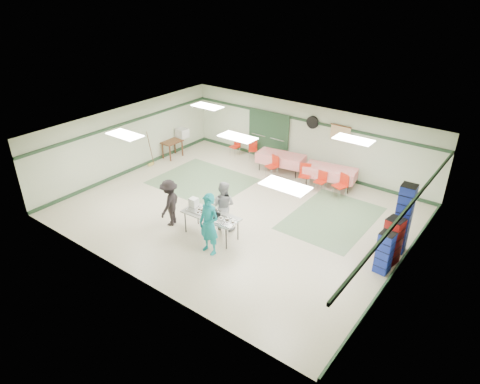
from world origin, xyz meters
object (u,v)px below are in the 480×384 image
Objects in this scene: volunteer_teal at (209,224)px; chair_d at (273,164)px; chair_c at (342,183)px; chair_loose_b at (236,145)px; crate_stack_blue_b at (384,253)px; serving_table at (211,216)px; crate_stack_blue_a at (403,219)px; chair_a at (321,179)px; chair_b at (305,173)px; chair_loose_a at (253,148)px; volunteer_dark at (170,203)px; printer_table at (172,143)px; broom at (150,148)px; dining_table_b at (281,158)px; crate_stack_red at (392,241)px; volunteer_grey at (223,206)px; office_printer at (182,133)px; dining_table_a at (330,172)px.

volunteer_teal is 5.63m from chair_d.
chair_c is 1.13× the size of chair_loose_b.
chair_c is 4.32m from crate_stack_blue_b.
crate_stack_blue_a is (4.86, 2.72, 0.36)m from serving_table.
chair_a is 0.88× the size of chair_b.
crate_stack_blue_b is (4.86, 1.48, -0.10)m from serving_table.
chair_loose_a is at bearing 118.89° from volunteer_teal.
serving_table is 6.56m from chair_loose_b.
serving_table is 1.53m from volunteer_dark.
printer_table is 1.18m from broom.
volunteer_dark is 6.18m from chair_c.
dining_table_b is 0.57m from chair_d.
crate_stack_blue_a reaches higher than crate_stack_red.
volunteer_grey is 5.31m from crate_stack_blue_a.
volunteer_grey is 1.80× the size of printer_table.
serving_table is 1.33× the size of crate_stack_red.
office_printer reaches higher than dining_table_b.
crate_stack_blue_b reaches higher than chair_loose_b.
volunteer_teal reaches higher than chair_a.
volunteer_grey is 4.94m from crate_stack_blue_b.
volunteer_teal is 6.08m from dining_table_a.
crate_stack_blue_a reaches higher than chair_loose_b.
serving_table is at bearing -163.10° from crate_stack_blue_b.
crate_stack_blue_a reaches higher than broom.
chair_loose_b is 2.44m from office_printer.
chair_c reaches higher than chair_b.
chair_loose_b is (-0.80, -0.16, 0.00)m from chair_loose_a.
dining_table_a is 5.24m from crate_stack_blue_b.
dining_table_b is at bearing 15.73° from office_printer.
serving_table is at bearing -119.23° from chair_b.
broom is (-10.38, 0.56, 0.08)m from crate_stack_red.
chair_b is at bearing 10.55° from printer_table.
dining_table_b is (-2.20, -0.00, -0.00)m from dining_table_a.
crate_stack_blue_a is 1.33m from crate_stack_blue_b.
crate_stack_blue_a is at bearing 41.30° from volunteer_teal.
chair_c is at bearing 64.50° from serving_table.
volunteer_dark is at bearing -126.90° from dining_table_a.
volunteer_dark reaches higher than crate_stack_blue_b.
serving_table is at bearing -33.70° from printer_table.
volunteer_dark is 1.94× the size of chair_loose_a.
chair_c is 0.74× the size of crate_stack_blue_b.
broom reaches higher than serving_table.
dining_table_a is 1.35× the size of broom.
printer_table is at bearing -45.23° from volunteer_grey.
volunteer_teal is 1.53× the size of crate_stack_blue_b.
chair_b is (0.57, 4.78, -0.17)m from serving_table.
chair_c is 3.92m from crate_stack_red.
chair_d is (-1.36, 5.44, -0.41)m from volunteer_teal.
serving_table is 2.13× the size of chair_d.
chair_loose_b is 0.57× the size of crate_stack_red.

